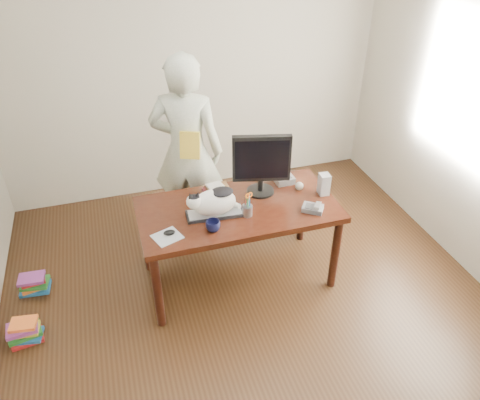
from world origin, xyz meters
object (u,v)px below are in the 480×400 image
Objects in this scene: book_pile_b at (34,283)px; phone at (313,208)px; monitor at (261,162)px; coffee_mug at (213,226)px; book_stack at (217,189)px; calculator at (283,177)px; cat at (213,202)px; desk at (235,216)px; mouse at (169,233)px; baseball at (299,186)px; person at (187,152)px; keyboard at (215,213)px; speaker at (324,184)px; pen_cup at (247,209)px; book_pile_a at (25,332)px.

phone is at bearing -14.09° from book_pile_b.
coffee_mug is (-0.51, -0.38, -0.26)m from monitor.
monitor is 2.35× the size of book_stack.
cat is at bearing -156.96° from calculator.
desk is 15.61× the size of mouse.
phone is 2.76× the size of baseball.
calculator reaches higher than desk.
cat is 1.75m from book_pile_b.
person is at bearing 96.38° from cat.
keyboard reaches higher than desk.
desk is at bearing -8.97° from book_pile_b.
desk is 8.75× the size of speaker.
person is at bearing 110.06° from desk.
pen_cup is 0.94m from person.
cat reaches higher than book_stack.
pen_cup is (0.04, -0.21, 0.20)m from desk.
phone reaches higher than desk.
book_stack is at bearing 76.97° from keyboard.
calculator is at bearing 3.59° from mouse.
pen_cup reaches higher than book_pile_a.
calculator is at bearing 169.61° from person.
book_pile_b is at bearing 173.67° from baseball.
pen_cup is at bearing -157.19° from baseball.
keyboard is 1.04× the size of cat.
phone is at bearing -0.52° from book_pile_a.
speaker is at bearing -3.64° from monitor.
calculator is 2.32m from book_pile_b.
book_pile_b is (-1.45, 0.59, -0.72)m from coffee_mug.
cat is (-0.22, -0.13, 0.28)m from desk.
baseball is (-0.17, 0.11, -0.06)m from speaker.
calculator is (0.60, 0.03, -0.00)m from book_stack.
book_pile_a reaches higher than book_pile_b.
pen_cup is (0.25, -0.08, -0.07)m from cat.
calculator reaches higher than book_pile_a.
phone is (0.32, -0.36, -0.28)m from monitor.
coffee_mug is at bearing -129.34° from monitor.
keyboard is 0.26m from pen_cup.
keyboard is 0.86× the size of monitor.
monitor is 0.42m from baseball.
calculator is at bearing 29.15° from cat.
mouse is 1.15m from phone.
keyboard is at bearing 71.68° from coffee_mug.
speaker is at bearing 83.06° from phone.
mouse is 1.43× the size of baseball.
monitor is at bearing 26.57° from cat.
coffee_mug is 0.82m from phone.
coffee_mug is at bearing -22.12° from book_pile_b.
book_pile_b is at bearing 164.77° from pen_cup.
desk is 1.82m from book_pile_b.
book_stack reaches higher than phone.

